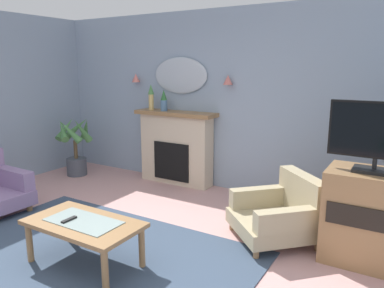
{
  "coord_description": "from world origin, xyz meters",
  "views": [
    {
      "loc": [
        2.6,
        -1.98,
        1.86
      ],
      "look_at": [
        0.34,
        1.77,
        0.93
      ],
      "focal_mm": 34.51,
      "sensor_mm": 36.0,
      "label": 1
    }
  ],
  "objects_px": {
    "wall_mirror": "(180,75)",
    "armchair_in_corner": "(281,212)",
    "mantel_vase_centre": "(164,101)",
    "wall_sconce_left": "(136,78)",
    "tv_cabinet": "(369,217)",
    "mantel_vase_right": "(151,96)",
    "coffee_table": "(84,227)",
    "tv_remote": "(69,220)",
    "potted_plant_tall_palm": "(75,145)",
    "fireplace": "(176,148)",
    "tv_flatscreen": "(378,135)",
    "wall_sconce_right": "(228,80)"
  },
  "relations": [
    {
      "from": "wall_mirror",
      "to": "armchair_in_corner",
      "type": "relative_size",
      "value": 0.84
    },
    {
      "from": "mantel_vase_centre",
      "to": "wall_sconce_left",
      "type": "height_order",
      "value": "wall_sconce_left"
    },
    {
      "from": "wall_sconce_left",
      "to": "tv_cabinet",
      "type": "distance_m",
      "value": 4.15
    },
    {
      "from": "mantel_vase_right",
      "to": "armchair_in_corner",
      "type": "distance_m",
      "value": 2.94
    },
    {
      "from": "tv_cabinet",
      "to": "coffee_table",
      "type": "bearing_deg",
      "value": -147.4
    },
    {
      "from": "wall_sconce_left",
      "to": "tv_remote",
      "type": "height_order",
      "value": "wall_sconce_left"
    },
    {
      "from": "coffee_table",
      "to": "potted_plant_tall_palm",
      "type": "xyz_separation_m",
      "value": [
        -2.38,
        2.03,
        0.14
      ]
    },
    {
      "from": "fireplace",
      "to": "tv_flatscreen",
      "type": "relative_size",
      "value": 1.62
    },
    {
      "from": "mantel_vase_right",
      "to": "wall_sconce_left",
      "type": "distance_m",
      "value": 0.5
    },
    {
      "from": "tv_flatscreen",
      "to": "wall_sconce_left",
      "type": "bearing_deg",
      "value": 162.08
    },
    {
      "from": "tv_cabinet",
      "to": "tv_flatscreen",
      "type": "xyz_separation_m",
      "value": [
        0.0,
        -0.02,
        0.8
      ]
    },
    {
      "from": "armchair_in_corner",
      "to": "potted_plant_tall_palm",
      "type": "xyz_separation_m",
      "value": [
        -3.8,
        0.54,
        0.22
      ]
    },
    {
      "from": "coffee_table",
      "to": "armchair_in_corner",
      "type": "xyz_separation_m",
      "value": [
        1.41,
        1.49,
        -0.08
      ]
    },
    {
      "from": "tv_flatscreen",
      "to": "mantel_vase_right",
      "type": "bearing_deg",
      "value": 161.94
    },
    {
      "from": "wall_mirror",
      "to": "wall_sconce_left",
      "type": "xyz_separation_m",
      "value": [
        -0.85,
        -0.05,
        -0.05
      ]
    },
    {
      "from": "tv_flatscreen",
      "to": "coffee_table",
      "type": "bearing_deg",
      "value": -147.77
    },
    {
      "from": "tv_remote",
      "to": "potted_plant_tall_palm",
      "type": "height_order",
      "value": "potted_plant_tall_palm"
    },
    {
      "from": "wall_mirror",
      "to": "potted_plant_tall_palm",
      "type": "bearing_deg",
      "value": -158.59
    },
    {
      "from": "fireplace",
      "to": "tv_flatscreen",
      "type": "bearing_deg",
      "value": -21.1
    },
    {
      "from": "mantel_vase_right",
      "to": "wall_sconce_left",
      "type": "relative_size",
      "value": 2.94
    },
    {
      "from": "mantel_vase_right",
      "to": "fireplace",
      "type": "bearing_deg",
      "value": 3.6
    },
    {
      "from": "mantel_vase_centre",
      "to": "wall_sconce_left",
      "type": "relative_size",
      "value": 2.35
    },
    {
      "from": "fireplace",
      "to": "coffee_table",
      "type": "distance_m",
      "value": 2.65
    },
    {
      "from": "coffee_table",
      "to": "tv_flatscreen",
      "type": "xyz_separation_m",
      "value": [
        2.27,
        1.43,
        0.86
      ]
    },
    {
      "from": "tv_remote",
      "to": "potted_plant_tall_palm",
      "type": "bearing_deg",
      "value": 137.25
    },
    {
      "from": "wall_sconce_left",
      "to": "potted_plant_tall_palm",
      "type": "height_order",
      "value": "wall_sconce_left"
    },
    {
      "from": "wall_sconce_right",
      "to": "tv_remote",
      "type": "height_order",
      "value": "wall_sconce_right"
    },
    {
      "from": "fireplace",
      "to": "tv_flatscreen",
      "type": "xyz_separation_m",
      "value": [
        2.93,
        -1.13,
        0.68
      ]
    },
    {
      "from": "fireplace",
      "to": "armchair_in_corner",
      "type": "distance_m",
      "value": 2.35
    },
    {
      "from": "tv_remote",
      "to": "potted_plant_tall_palm",
      "type": "relative_size",
      "value": 0.16
    },
    {
      "from": "wall_sconce_left",
      "to": "armchair_in_corner",
      "type": "height_order",
      "value": "wall_sconce_left"
    },
    {
      "from": "fireplace",
      "to": "wall_sconce_left",
      "type": "distance_m",
      "value": 1.38
    },
    {
      "from": "wall_mirror",
      "to": "wall_sconce_right",
      "type": "xyz_separation_m",
      "value": [
        0.85,
        -0.05,
        -0.05
      ]
    },
    {
      "from": "mantel_vase_centre",
      "to": "coffee_table",
      "type": "distance_m",
      "value": 2.83
    },
    {
      "from": "armchair_in_corner",
      "to": "tv_flatscreen",
      "type": "distance_m",
      "value": 1.27
    },
    {
      "from": "fireplace",
      "to": "tv_flatscreen",
      "type": "distance_m",
      "value": 3.22
    },
    {
      "from": "armchair_in_corner",
      "to": "tv_remote",
      "type": "bearing_deg",
      "value": -134.69
    },
    {
      "from": "wall_sconce_left",
      "to": "tv_cabinet",
      "type": "xyz_separation_m",
      "value": [
        3.78,
        -1.2,
        -1.21
      ]
    },
    {
      "from": "tv_remote",
      "to": "tv_cabinet",
      "type": "bearing_deg",
      "value": 32.37
    },
    {
      "from": "mantel_vase_right",
      "to": "wall_sconce_right",
      "type": "relative_size",
      "value": 2.94
    },
    {
      "from": "mantel_vase_centre",
      "to": "armchair_in_corner",
      "type": "relative_size",
      "value": 0.29
    },
    {
      "from": "tv_remote",
      "to": "wall_mirror",
      "type": "bearing_deg",
      "value": 101.14
    },
    {
      "from": "tv_remote",
      "to": "mantel_vase_right",
      "type": "bearing_deg",
      "value": 110.96
    },
    {
      "from": "wall_mirror",
      "to": "armchair_in_corner",
      "type": "bearing_deg",
      "value": -30.33
    },
    {
      "from": "potted_plant_tall_palm",
      "to": "mantel_vase_centre",
      "type": "bearing_deg",
      "value": 18.36
    },
    {
      "from": "armchair_in_corner",
      "to": "mantel_vase_centre",
      "type": "bearing_deg",
      "value": 155.34
    },
    {
      "from": "mantel_vase_right",
      "to": "tv_remote",
      "type": "height_order",
      "value": "mantel_vase_right"
    },
    {
      "from": "tv_remote",
      "to": "fireplace",
      "type": "bearing_deg",
      "value": 101.72
    },
    {
      "from": "coffee_table",
      "to": "tv_remote",
      "type": "relative_size",
      "value": 6.88
    },
    {
      "from": "mantel_vase_right",
      "to": "wall_mirror",
      "type": "height_order",
      "value": "wall_mirror"
    }
  ]
}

